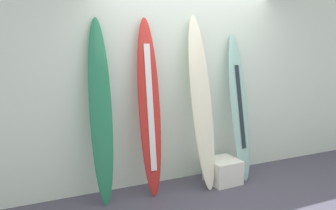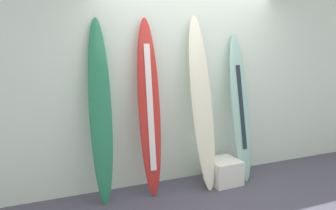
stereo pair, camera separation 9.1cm
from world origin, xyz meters
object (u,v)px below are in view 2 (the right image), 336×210
(surfboard_emerald, at_px, (101,113))
(surfboard_ivory, at_px, (202,103))
(surfboard_seafoam, at_px, (240,108))
(surfboard_crimson, at_px, (149,108))
(display_block_left, at_px, (223,171))

(surfboard_emerald, distance_m, surfboard_ivory, 1.28)
(surfboard_seafoam, bearing_deg, surfboard_crimson, 178.75)
(surfboard_emerald, distance_m, surfboard_seafoam, 1.89)
(surfboard_ivory, height_order, surfboard_seafoam, surfboard_ivory)
(surfboard_seafoam, bearing_deg, display_block_left, -160.78)
(surfboard_emerald, height_order, surfboard_ivory, surfboard_ivory)
(surfboard_seafoam, bearing_deg, surfboard_ivory, -176.97)
(surfboard_crimson, height_order, surfboard_ivory, surfboard_ivory)
(surfboard_crimson, bearing_deg, surfboard_emerald, 178.12)
(surfboard_crimson, distance_m, display_block_left, 1.35)
(surfboard_emerald, bearing_deg, surfboard_seafoam, -1.44)
(surfboard_ivory, relative_size, surfboard_seafoam, 1.11)
(surfboard_ivory, relative_size, display_block_left, 5.35)
(surfboard_crimson, xyz_separation_m, surfboard_seafoam, (1.30, -0.03, -0.08))
(surfboard_emerald, height_order, display_block_left, surfboard_emerald)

